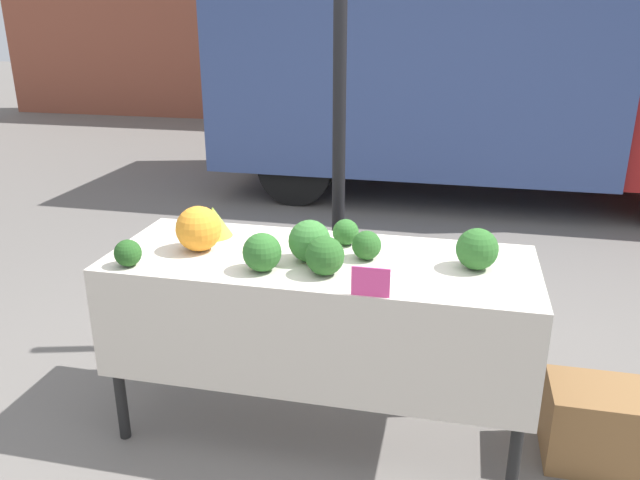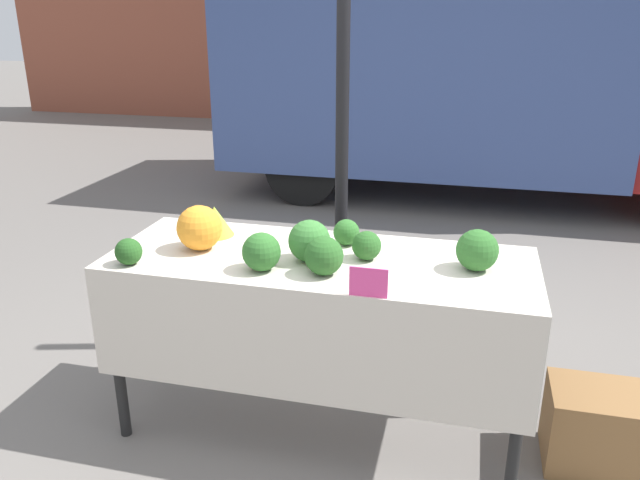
% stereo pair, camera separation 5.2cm
% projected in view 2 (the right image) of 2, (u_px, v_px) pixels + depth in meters
% --- Properties ---
extents(ground_plane, '(40.00, 40.00, 0.00)m').
position_uv_depth(ground_plane, '(320.00, 423.00, 2.99)').
color(ground_plane, slate).
extents(tent_pole, '(0.07, 0.07, 2.30)m').
position_uv_depth(tent_pole, '(342.00, 152.00, 3.32)').
color(tent_pole, black).
rests_on(tent_pole, ground_plane).
extents(parked_truck, '(5.38, 2.08, 2.29)m').
position_uv_depth(parked_truck, '(475.00, 76.00, 6.42)').
color(parked_truck, '#384C84').
rests_on(parked_truck, ground_plane).
extents(market_table, '(1.84, 0.71, 0.86)m').
position_uv_depth(market_table, '(317.00, 289.00, 2.68)').
color(market_table, beige).
rests_on(market_table, ground_plane).
extents(orange_cauliflower, '(0.20, 0.20, 0.20)m').
position_uv_depth(orange_cauliflower, '(199.00, 228.00, 2.75)').
color(orange_cauliflower, orange).
rests_on(orange_cauliflower, market_table).
extents(romanesco_head, '(0.18, 0.18, 0.14)m').
position_uv_depth(romanesco_head, '(215.00, 221.00, 2.94)').
color(romanesco_head, '#93B238').
rests_on(romanesco_head, market_table).
extents(broccoli_head_0, '(0.13, 0.13, 0.13)m').
position_uv_depth(broccoli_head_0, '(367.00, 246.00, 2.65)').
color(broccoli_head_0, '#285B23').
rests_on(broccoli_head_0, market_table).
extents(broccoli_head_1, '(0.18, 0.18, 0.18)m').
position_uv_depth(broccoli_head_1, '(309.00, 241.00, 2.63)').
color(broccoli_head_1, '#387533').
rests_on(broccoli_head_1, market_table).
extents(broccoli_head_2, '(0.16, 0.16, 0.16)m').
position_uv_depth(broccoli_head_2, '(261.00, 252.00, 2.54)').
color(broccoli_head_2, '#2D6628').
rests_on(broccoli_head_2, market_table).
extents(broccoli_head_3, '(0.17, 0.17, 0.17)m').
position_uv_depth(broccoli_head_3, '(477.00, 250.00, 2.54)').
color(broccoli_head_3, '#2D6628').
rests_on(broccoli_head_3, market_table).
extents(broccoli_head_4, '(0.11, 0.11, 0.11)m').
position_uv_depth(broccoli_head_4, '(129.00, 252.00, 2.60)').
color(broccoli_head_4, '#23511E').
rests_on(broccoli_head_4, market_table).
extents(broccoli_head_5, '(0.16, 0.16, 0.16)m').
position_uv_depth(broccoli_head_5, '(324.00, 256.00, 2.50)').
color(broccoli_head_5, '#285B23').
rests_on(broccoli_head_5, market_table).
extents(broccoli_head_6, '(0.12, 0.12, 0.12)m').
position_uv_depth(broccoli_head_6, '(346.00, 232.00, 2.82)').
color(broccoli_head_6, '#2D6628').
rests_on(broccoli_head_6, market_table).
extents(price_sign, '(0.14, 0.01, 0.12)m').
position_uv_depth(price_sign, '(368.00, 282.00, 2.30)').
color(price_sign, '#EF4793').
rests_on(price_sign, market_table).
extents(produce_crate, '(0.40, 0.32, 0.36)m').
position_uv_depth(produce_crate, '(594.00, 428.00, 2.67)').
color(produce_crate, olive).
rests_on(produce_crate, ground_plane).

